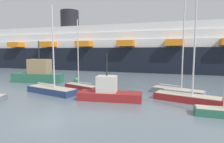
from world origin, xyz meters
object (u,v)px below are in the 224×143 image
object	(u,v)px
sailboat_3	(187,97)
fishing_boat_1	(109,92)
fishing_boat_0	(38,74)
sailboat_2	(81,86)
sailboat_5	(52,89)
sailboat_1	(177,90)
channel_buoy_0	(76,79)
cruise_ship	(132,50)

from	to	relation	value
sailboat_3	fishing_boat_1	world-z (taller)	sailboat_3
sailboat_3	fishing_boat_0	world-z (taller)	sailboat_3
sailboat_2	sailboat_5	xyz separation A→B (m)	(-2.12, -3.19, 0.04)
sailboat_1	channel_buoy_0	distance (m)	16.28
sailboat_2	fishing_boat_1	world-z (taller)	sailboat_2
fishing_boat_0	channel_buoy_0	world-z (taller)	fishing_boat_0
sailboat_1	cruise_ship	size ratio (longest dim) A/B	0.10
sailboat_2	fishing_boat_0	xyz separation A→B (m)	(-9.03, 2.87, 0.88)
fishing_boat_1	sailboat_1	bearing A→B (deg)	-151.82
fishing_boat_0	fishing_boat_1	world-z (taller)	fishing_boat_0
sailboat_1	sailboat_3	xyz separation A→B (m)	(0.86, -2.93, -0.02)
fishing_boat_0	channel_buoy_0	size ratio (longest dim) A/B	5.19
sailboat_1	cruise_ship	xyz separation A→B (m)	(-11.35, 27.15, 4.78)
sailboat_5	channel_buoy_0	bearing A→B (deg)	114.08
sailboat_5	fishing_boat_0	bearing A→B (deg)	152.09
sailboat_5	sailboat_2	bearing A→B (deg)	69.71
sailboat_1	channel_buoy_0	size ratio (longest dim) A/B	6.57
sailboat_3	sailboat_5	world-z (taller)	sailboat_5
channel_buoy_0	sailboat_3	bearing A→B (deg)	-24.73
sailboat_3	fishing_boat_1	xyz separation A→B (m)	(-7.45, -1.84, 0.33)
sailboat_3	fishing_boat_0	distance (m)	22.26
sailboat_1	sailboat_2	distance (m)	11.85
channel_buoy_0	sailboat_1	bearing A→B (deg)	-16.59
sailboat_5	sailboat_1	bearing A→B (deg)	29.83
fishing_boat_0	fishing_boat_1	bearing A→B (deg)	-30.59
sailboat_2	fishing_boat_0	size ratio (longest dim) A/B	1.08
channel_buoy_0	cruise_ship	xyz separation A→B (m)	(4.25, 22.50, 4.94)
sailboat_5	cruise_ship	bearing A→B (deg)	98.59
sailboat_3	channel_buoy_0	size ratio (longest dim) A/B	6.07
sailboat_1	fishing_boat_1	bearing A→B (deg)	-124.26
sailboat_5	fishing_boat_1	bearing A→B (deg)	8.28
sailboat_5	sailboat_3	bearing A→B (deg)	17.94
sailboat_1	cruise_ship	world-z (taller)	cruise_ship
sailboat_5	cruise_ship	world-z (taller)	cruise_ship
fishing_boat_1	channel_buoy_0	xyz separation A→B (m)	(-9.02, 9.43, -0.47)
sailboat_3	sailboat_5	bearing A→B (deg)	-160.09
sailboat_1	sailboat_5	size ratio (longest dim) A/B	1.04
fishing_boat_0	cruise_ship	distance (m)	27.24
sailboat_1	sailboat_2	bearing A→B (deg)	-155.63
sailboat_3	fishing_boat_1	distance (m)	7.68
fishing_boat_0	cruise_ship	xyz separation A→B (m)	(9.49, 25.22, 3.94)
sailboat_1	sailboat_3	bearing A→B (deg)	-53.90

